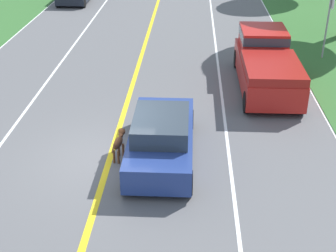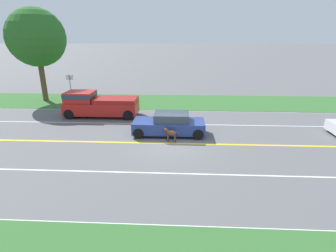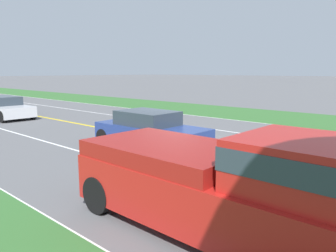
# 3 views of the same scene
# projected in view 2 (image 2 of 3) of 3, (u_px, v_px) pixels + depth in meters

# --- Properties ---
(ground_plane) EXTENTS (400.00, 400.00, 0.00)m
(ground_plane) POSITION_uv_depth(u_px,v_px,m) (170.00, 143.00, 15.22)
(ground_plane) COLOR #5B5B5E
(centre_divider_line) EXTENTS (0.18, 160.00, 0.01)m
(centre_divider_line) POSITION_uv_depth(u_px,v_px,m) (170.00, 143.00, 15.22)
(centre_divider_line) COLOR yellow
(centre_divider_line) RESTS_ON ground
(lane_edge_line_right) EXTENTS (0.14, 160.00, 0.01)m
(lane_edge_line_right) POSITION_uv_depth(u_px,v_px,m) (173.00, 111.00, 21.83)
(lane_edge_line_right) COLOR white
(lane_edge_line_right) RESTS_ON ground
(lane_edge_line_left) EXTENTS (0.14, 160.00, 0.01)m
(lane_edge_line_left) POSITION_uv_depth(u_px,v_px,m) (160.00, 226.00, 8.61)
(lane_edge_line_left) COLOR white
(lane_edge_line_left) RESTS_ON ground
(lane_dash_same_dir) EXTENTS (0.10, 160.00, 0.01)m
(lane_dash_same_dir) POSITION_uv_depth(u_px,v_px,m) (172.00, 124.00, 18.52)
(lane_dash_same_dir) COLOR white
(lane_dash_same_dir) RESTS_ON ground
(lane_dash_oncoming) EXTENTS (0.10, 160.00, 0.01)m
(lane_dash_oncoming) POSITION_uv_depth(u_px,v_px,m) (166.00, 173.00, 11.92)
(lane_dash_oncoming) COLOR white
(lane_dash_oncoming) RESTS_ON ground
(grass_verge_right) EXTENTS (6.00, 160.00, 0.03)m
(grass_verge_right) POSITION_uv_depth(u_px,v_px,m) (174.00, 102.00, 24.65)
(grass_verge_right) COLOR #33662D
(grass_verge_right) RESTS_ON ground
(ego_car) EXTENTS (1.84, 4.45, 1.41)m
(ego_car) POSITION_uv_depth(u_px,v_px,m) (169.00, 124.00, 16.43)
(ego_car) COLOR navy
(ego_car) RESTS_ON ground
(dog) EXTENTS (0.34, 1.04, 0.85)m
(dog) POSITION_uv_depth(u_px,v_px,m) (170.00, 133.00, 15.31)
(dog) COLOR brown
(dog) RESTS_ON ground
(pickup_truck) EXTENTS (2.09, 5.53, 1.91)m
(pickup_truck) POSITION_uv_depth(u_px,v_px,m) (98.00, 104.00, 20.11)
(pickup_truck) COLOR red
(pickup_truck) RESTS_ON ground
(roadside_tree_right_near) EXTENTS (5.13, 5.13, 8.34)m
(roadside_tree_right_near) POSITION_uv_depth(u_px,v_px,m) (36.00, 38.00, 23.40)
(roadside_tree_right_near) COLOR brown
(roadside_tree_right_near) RESTS_ON ground
(street_sign) EXTENTS (0.11, 0.64, 2.74)m
(street_sign) POSITION_uv_depth(u_px,v_px,m) (71.00, 86.00, 22.92)
(street_sign) COLOR gray
(street_sign) RESTS_ON ground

